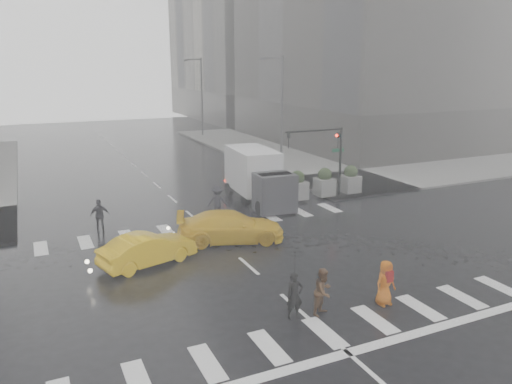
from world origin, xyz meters
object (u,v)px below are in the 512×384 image
traffic_signal_pole (328,149)px  box_truck (258,176)px  pedestrian_brown (323,291)px  pedestrian_orange (385,283)px  taxi_mid (148,249)px

traffic_signal_pole → box_truck: 4.74m
box_truck → pedestrian_brown: bearing=-101.8°
pedestrian_orange → taxi_mid: 9.97m
traffic_signal_pole → pedestrian_orange: size_ratio=2.71×
traffic_signal_pole → box_truck: traffic_signal_pole is taller
taxi_mid → box_truck: bearing=-67.9°
traffic_signal_pole → taxi_mid: bearing=-155.0°
pedestrian_brown → pedestrian_orange: (2.39, -0.33, -0.00)m
pedestrian_brown → taxi_mid: pedestrian_brown is taller
pedestrian_brown → taxi_mid: 8.23m
traffic_signal_pole → pedestrian_orange: 14.74m
pedestrian_orange → box_truck: bearing=80.1°
pedestrian_orange → traffic_signal_pole: bearing=62.1°
pedestrian_brown → traffic_signal_pole: bearing=29.6°
taxi_mid → pedestrian_brown: bearing=-164.0°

